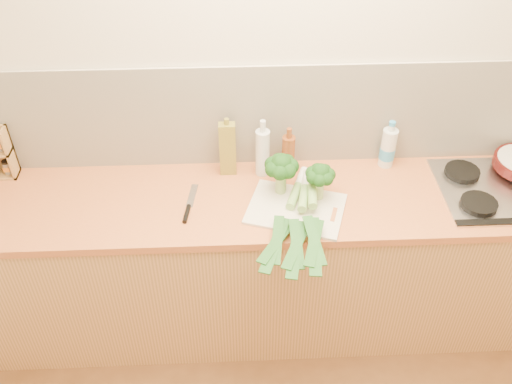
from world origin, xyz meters
TOP-DOWN VIEW (x-y plane):
  - room_shell at (0.00, 1.49)m, footprint 3.50×3.50m
  - counter at (0.00, 1.20)m, footprint 3.20×0.62m
  - gas_hob at (1.02, 1.20)m, footprint 0.58×0.50m
  - chopping_board at (0.02, 1.10)m, footprint 0.51×0.44m
  - broccoli_left at (-0.04, 1.23)m, footprint 0.16×0.16m
  - broccoli_right at (0.13, 1.18)m, footprint 0.14×0.14m
  - leek_front at (-0.01, 1.10)m, footprint 0.29×0.69m
  - leek_mid at (0.04, 1.05)m, footprint 0.20×0.70m
  - leek_back at (0.09, 1.04)m, footprint 0.13×0.68m
  - chefs_knife at (-0.48, 1.12)m, footprint 0.06×0.28m
  - oil_tin at (-0.29, 1.40)m, footprint 0.08×0.05m
  - glass_bottle at (-0.12, 1.39)m, footprint 0.07×0.07m
  - amber_bottle at (0.01, 1.40)m, footprint 0.06×0.06m
  - water_bottle at (0.51, 1.43)m, footprint 0.08×0.08m

SIDE VIEW (x-z plane):
  - counter at x=0.00m, z-range 0.00..0.90m
  - chopping_board at x=0.02m, z-range 0.90..0.91m
  - chefs_knife at x=-0.48m, z-range 0.90..0.92m
  - gas_hob at x=1.02m, z-range 0.89..0.93m
  - leek_front at x=-0.01m, z-range 0.92..0.96m
  - leek_mid at x=0.04m, z-range 0.93..0.98m
  - leek_back at x=0.09m, z-range 0.95..0.99m
  - water_bottle at x=0.51m, z-range 0.88..1.12m
  - amber_bottle at x=0.01m, z-range 0.88..1.14m
  - glass_bottle at x=-0.12m, z-range 0.88..1.18m
  - broccoli_right at x=0.13m, z-range 0.95..1.14m
  - oil_tin at x=-0.29m, z-range 0.89..1.20m
  - broccoli_left at x=-0.04m, z-range 0.95..1.17m
  - room_shell at x=0.00m, z-range -0.58..2.92m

